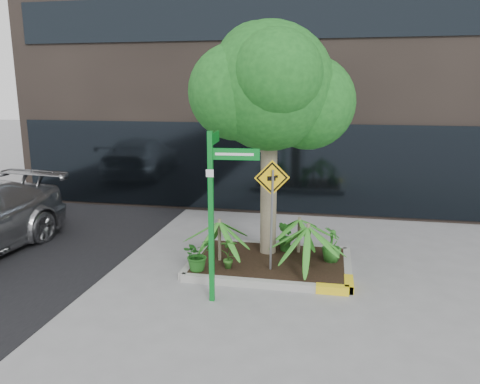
# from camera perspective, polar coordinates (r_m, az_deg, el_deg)

# --- Properties ---
(ground) EXTENTS (80.00, 80.00, 0.00)m
(ground) POSITION_cam_1_polar(r_m,az_deg,el_deg) (9.79, 2.28, -9.60)
(ground) COLOR gray
(ground) RESTS_ON ground
(planter) EXTENTS (3.35, 2.36, 0.15)m
(planter) POSITION_cam_1_polar(r_m,az_deg,el_deg) (9.98, 3.87, -8.56)
(planter) COLOR #9E9E99
(planter) RESTS_ON ground
(tree) EXTENTS (3.39, 3.01, 5.09)m
(tree) POSITION_cam_1_polar(r_m,az_deg,el_deg) (9.84, 3.68, 12.68)
(tree) COLOR gray
(tree) RESTS_ON ground
(palm_front) EXTENTS (1.06, 1.06, 1.18)m
(palm_front) POSITION_cam_1_polar(r_m,az_deg,el_deg) (9.30, 8.33, -4.19)
(palm_front) COLOR gray
(palm_front) RESTS_ON ground
(palm_left) EXTENTS (1.01, 1.01, 1.12)m
(palm_left) POSITION_cam_1_polar(r_m,az_deg,el_deg) (9.69, -2.53, -3.64)
(palm_left) COLOR gray
(palm_left) RESTS_ON ground
(palm_back) EXTENTS (0.90, 0.90, 1.00)m
(palm_back) POSITION_cam_1_polar(r_m,az_deg,el_deg) (10.27, 7.25, -3.35)
(palm_back) COLOR gray
(palm_back) RESTS_ON ground
(shrub_a) EXTENTS (0.80, 0.80, 0.65)m
(shrub_a) POSITION_cam_1_polar(r_m,az_deg,el_deg) (9.37, -5.23, -7.56)
(shrub_a) COLOR #1F5F1B
(shrub_a) RESTS_ON planter
(shrub_b) EXTENTS (0.44, 0.44, 0.72)m
(shrub_b) POSITION_cam_1_polar(r_m,az_deg,el_deg) (9.97, 11.11, -6.30)
(shrub_b) COLOR #27691F
(shrub_b) RESTS_ON planter
(shrub_c) EXTENTS (0.37, 0.37, 0.63)m
(shrub_c) POSITION_cam_1_polar(r_m,az_deg,el_deg) (9.42, -1.38, -7.47)
(shrub_c) COLOR #2C611E
(shrub_c) RESTS_ON planter
(shrub_d) EXTENTS (0.51, 0.51, 0.69)m
(shrub_d) POSITION_cam_1_polar(r_m,az_deg,el_deg) (10.40, 5.60, -5.39)
(shrub_d) COLOR #256C1F
(shrub_d) RESTS_ON planter
(street_sign_post) EXTENTS (0.90, 0.88, 3.01)m
(street_sign_post) POSITION_cam_1_polar(r_m,az_deg,el_deg) (7.98, -3.09, -0.76)
(street_sign_post) COLOR #0B7C24
(street_sign_post) RESTS_ON ground
(cattle_sign) EXTENTS (0.66, 0.22, 2.22)m
(cattle_sign) POSITION_cam_1_polar(r_m,az_deg,el_deg) (8.97, 3.90, -0.63)
(cattle_sign) COLOR slate
(cattle_sign) RESTS_ON ground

